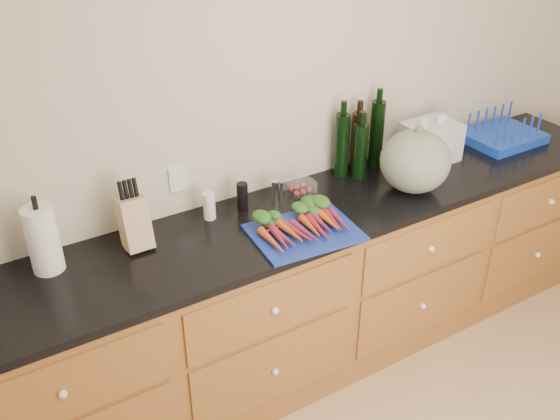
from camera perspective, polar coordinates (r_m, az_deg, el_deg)
wall_back at (r=3.08m, az=0.49°, el=8.74°), size 4.10×0.05×2.60m
cabinets at (r=3.27m, az=3.49°, el=-7.12°), size 3.60×0.64×0.90m
countertop at (r=3.01m, az=3.72°, el=-0.00°), size 3.64×0.62×0.04m
cutting_board at (r=2.79m, az=2.23°, el=-2.06°), size 0.50×0.40×0.01m
carrots at (r=2.80m, az=1.83°, el=-1.22°), size 0.38×0.28×0.05m
squash at (r=3.14m, az=12.25°, el=4.38°), size 0.35×0.35×0.31m
paper_towel at (r=2.66m, az=-20.84°, el=-2.55°), size 0.13×0.13×0.29m
knife_block at (r=2.72m, az=-13.18°, el=-1.13°), size 0.11×0.11×0.23m
grinder_salt at (r=2.89m, az=-6.49°, el=0.37°), size 0.06×0.06×0.13m
grinder_pepper at (r=2.95m, az=-3.47°, el=1.28°), size 0.05×0.05×0.13m
canister_chrome at (r=3.04m, az=-0.41°, el=1.87°), size 0.04×0.04×0.10m
tomato_box at (r=3.10m, az=1.84°, el=2.14°), size 0.14×0.11×0.06m
bottles at (r=3.28m, az=7.27°, el=6.14°), size 0.30×0.15×0.36m
grocery_bag at (r=3.50m, az=13.56°, el=6.09°), size 0.29×0.23×0.21m
dish_rack at (r=3.88m, az=19.63°, el=6.54°), size 0.43×0.34×0.17m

